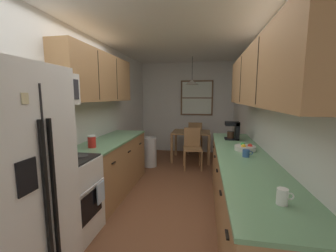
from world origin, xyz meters
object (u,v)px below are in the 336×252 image
Objects in this scene: dining_table at (191,136)px; mug_by_coffeemaker at (246,153)px; dining_chair_far at (195,136)px; fruit_bowl at (245,148)px; microwave_over_range at (47,89)px; storage_canister at (92,141)px; refrigerator at (5,189)px; stove_range at (64,199)px; dining_chair_near at (192,146)px; mug_spare at (283,197)px; trash_bin at (150,152)px; coffee_maker at (234,130)px.

mug_by_coffeemaker reaches higher than dining_table.
dining_chair_far is 3.43m from mug_by_coffeemaker.
dining_chair_far is 3.38× the size of fruit_bowl.
microwave_over_range is 3.58× the size of storage_canister.
mug_by_coffeemaker is at bearing 14.11° from microwave_over_range.
refrigerator is 2.03× the size of dining_chair_far.
stove_range is 6.48× the size of storage_canister.
refrigerator reaches higher than dining_chair_far.
storage_canister is (-1.26, -2.04, 0.48)m from dining_chair_near.
mug_spare is 1.42m from fruit_bowl.
microwave_over_range is at bearing -109.62° from dining_chair_far.
trash_bin is 3.94× the size of storage_canister.
stove_range is at bearing -142.17° from coffee_maker.
stove_range reaches higher than storage_canister.
coffee_maker reaches higher than fruit_bowl.
trash_bin is (0.41, 2.60, -1.34)m from microwave_over_range.
stove_range is 0.82m from storage_canister.
coffee_maker is (1.93, 2.27, 0.14)m from refrigerator.
dining_chair_near is at bearing 4.46° from trash_bin.
microwave_over_range is 5.65× the size of mug_spare.
stove_range is 10.23× the size of mug_spare.
microwave_over_range reaches higher than mug_by_coffeemaker.
storage_canister is at bearing -155.66° from coffee_maker.
trash_bin is 2.75m from mug_by_coffeemaker.
fruit_bowl reaches higher than trash_bin.
trash_bin is at bearing 85.98° from refrigerator.
refrigerator is 2.03× the size of dining_chair_near.
microwave_over_range reaches higher than dining_chair_near.
refrigerator is 2.31m from mug_by_coffeemaker.
trash_bin is at bearing 81.30° from storage_canister.
mug_spare is (2.14, -0.58, -0.72)m from microwave_over_range.
storage_canister is 0.64× the size of fruit_bowl.
fruit_bowl is (0.79, -3.01, 0.44)m from dining_chair_far.
stove_range is at bearing -110.05° from dining_table.
refrigerator is at bearing -130.41° from coffee_maker.
dining_table is at bearing 69.95° from stove_range.
mug_by_coffeemaker is (1.71, -2.07, 0.61)m from trash_bin.
microwave_over_range is (-0.17, 0.72, 0.76)m from refrigerator.
refrigerator is 0.85m from stove_range.
stove_range reaches higher than mug_by_coffeemaker.
fruit_bowl is (1.75, -1.76, 0.60)m from trash_bin.
microwave_over_range reaches higher than trash_bin.
microwave_over_range reaches higher than coffee_maker.
refrigerator is 15.75× the size of mug_by_coffeemaker.
dining_table is at bearing 102.27° from mug_spare.
dining_chair_far reaches higher than dining_table.
microwave_over_range is at bearing -158.67° from fruit_bowl.
microwave_over_range is at bearing 164.84° from mug_spare.
refrigerator is at bearing -109.42° from dining_chair_near.
storage_canister is at bearing 80.46° from microwave_over_range.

